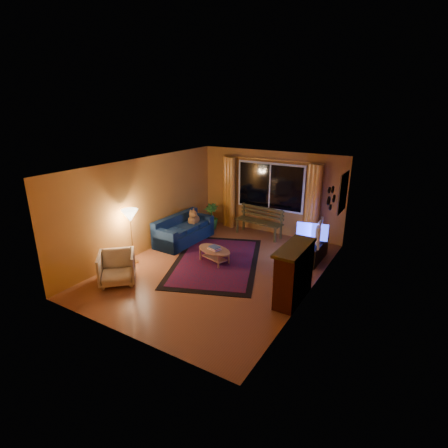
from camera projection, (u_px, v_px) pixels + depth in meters
The scene contains 22 objects.
floor at pixel (218, 269), 8.45m from camera, with size 4.50×6.00×0.02m, color brown.
ceiling at pixel (217, 165), 7.64m from camera, with size 4.50×6.00×0.02m, color white.
wall_back at pixel (270, 193), 10.49m from camera, with size 4.50×0.02×2.50m, color #B97A32.
wall_left at pixel (144, 206), 9.15m from camera, with size 0.02×6.00×2.50m, color #B97A32.
wall_right at pixel (313, 238), 6.94m from camera, with size 0.02×6.00×2.50m, color #B97A32.
window at pixel (270, 187), 10.37m from camera, with size 2.00×0.02×1.30m, color black.
curtain_rod at pixel (270, 160), 10.07m from camera, with size 0.03×0.03×3.20m, color #BF8C3F.
curtain_left at pixel (229, 192), 11.08m from camera, with size 0.36×0.36×2.24m, color orange.
curtain_right at pixel (313, 204), 9.77m from camera, with size 0.36×0.36×2.24m, color orange.
bench at pixel (258, 229), 10.51m from camera, with size 1.47×0.43×0.44m, color #3B3416.
potted_plant at pixel (211, 216), 11.05m from camera, with size 0.45×0.45×0.81m, color #235B1E.
sofa at pixel (184, 229), 9.98m from camera, with size 0.80×1.87×0.76m, color #112445.
dog at pixel (194, 218), 10.23m from camera, with size 0.31×0.43×0.46m, color olive, non-canonical shape.
armchair at pixel (117, 266), 7.67m from camera, with size 0.76×0.71×0.78m, color beige.
floor_lamp at pixel (132, 237), 8.55m from camera, with size 0.23×0.23×1.37m, color #BF8C3F.
rug at pixel (216, 261), 8.81m from camera, with size 2.06×3.25×0.02m, color #5F071E.
coffee_table at pixel (214, 256), 8.73m from camera, with size 0.98×0.98×0.35m, color #98664C.
tv_console at pixel (314, 251), 8.84m from camera, with size 0.38×1.13×0.47m, color black.
television at pixel (316, 232), 8.67m from camera, with size 0.97×0.13×0.56m, color black.
fireplace at pixel (294, 275), 6.95m from camera, with size 0.40×1.20×1.10m, color maroon.
mirror_cluster at pixel (331, 197), 7.84m from camera, with size 0.06×0.60×0.56m, color black, non-canonical shape.
painting at pixel (343, 193), 8.82m from camera, with size 0.04×0.76×0.96m, color #E8590D.
Camera 1 is at (4.07, -6.47, 3.76)m, focal length 28.00 mm.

